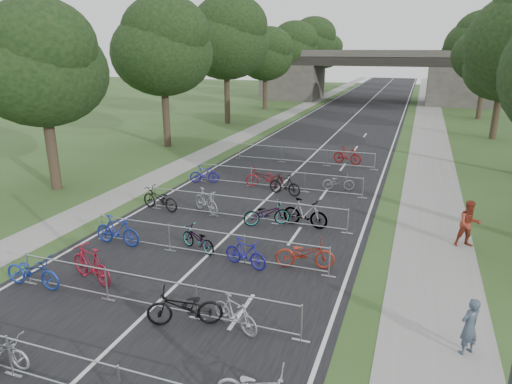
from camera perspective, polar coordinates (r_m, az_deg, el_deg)
road at (r=53.93m, az=12.24°, el=9.34°), size 11.00×140.00×0.01m
sidewalk_right at (r=53.48m, az=20.83°, el=8.53°), size 3.00×140.00×0.01m
sidewalk_left at (r=55.40m, az=4.43°, el=9.89°), size 2.00×140.00×0.01m
lane_markings at (r=53.93m, az=12.24°, el=9.33°), size 0.12×140.00×0.00m
overpass_bridge at (r=68.42m, az=14.23°, el=13.87°), size 31.00×8.00×7.05m
tree_left_0 at (r=26.35m, az=-25.29°, el=13.92°), size 6.72×6.72×10.25m
tree_left_1 at (r=35.92m, az=-11.56°, el=17.08°), size 7.56×7.56×11.53m
tree_left_2 at (r=46.64m, az=-3.68°, el=18.45°), size 8.40×8.40×12.81m
tree_right_2 at (r=43.34m, az=28.69°, el=13.59°), size 6.16×6.16×9.39m
tree_left_3 at (r=57.87m, az=1.24°, el=16.71°), size 6.72×6.72×10.25m
tree_right_3 at (r=55.22m, az=27.10°, el=15.28°), size 7.17×7.17×10.93m
tree_left_4 at (r=69.35m, az=4.55°, el=17.50°), size 7.56×7.56×11.53m
tree_right_4 at (r=67.16m, az=26.06°, el=16.36°), size 8.18×8.18×12.47m
tree_left_5 at (r=80.99m, az=6.92°, el=18.03°), size 8.40×8.40×12.81m
tree_right_5 at (r=79.13m, az=25.04°, el=15.00°), size 6.16×6.16×9.39m
tree_left_6 at (r=92.72m, az=8.64°, el=16.90°), size 6.72×6.72×10.25m
tree_right_6 at (r=91.09m, az=24.54°, el=15.83°), size 7.17×7.17×10.93m
barrier_row_1 at (r=11.81m, az=-23.06°, el=-19.88°), size 9.70×0.08×1.10m
barrier_row_2 at (r=14.13m, az=-13.13°, el=-12.20°), size 9.70×0.08×1.10m
barrier_row_3 at (r=17.06m, az=-6.28°, el=-6.39°), size 9.70×0.08×1.10m
barrier_row_4 at (r=20.46m, az=-1.43°, el=-2.11°), size 9.70×0.08×1.10m
barrier_row_5 at (r=24.96m, az=2.70°, el=1.56°), size 9.70×0.08×1.10m
barrier_row_6 at (r=30.57m, az=6.02°, el=4.49°), size 9.70×0.08×1.10m
bike_5 at (r=13.29m, az=-29.09°, el=-16.81°), size 1.67×0.62×0.87m
bike_8 at (r=16.60m, az=-26.15°, el=-8.94°), size 2.10×0.78×1.09m
bike_9 at (r=16.18m, az=-19.93°, el=-8.47°), size 2.18×1.23×1.26m
bike_10 at (r=13.22m, az=-8.92°, el=-14.09°), size 2.25×1.51×1.12m
bike_11 at (r=12.95m, az=-2.63°, el=-14.90°), size 1.72×1.10×1.00m
bike_12 at (r=18.73m, az=-16.94°, el=-4.64°), size 2.02×0.62×1.21m
bike_13 at (r=17.61m, az=-7.30°, el=-5.89°), size 1.90×1.29×0.94m
bike_14 at (r=16.23m, az=-1.33°, el=-7.67°), size 1.82×0.93×1.05m
bike_15 at (r=16.24m, az=6.15°, el=-7.68°), size 2.19×1.22×1.09m
bike_16 at (r=22.20m, az=-11.94°, el=-0.86°), size 2.22×1.16×1.11m
bike_17 at (r=21.44m, az=-6.25°, el=-1.17°), size 1.93×1.50×1.16m
bike_18 at (r=19.89m, az=1.36°, el=-2.73°), size 2.13×1.63×1.08m
bike_19 at (r=19.81m, az=6.17°, el=-2.66°), size 2.13×0.91×1.24m
bike_20 at (r=26.30m, az=-6.44°, el=2.22°), size 1.76×0.99×1.02m
bike_21 at (r=25.32m, az=1.05°, el=1.81°), size 2.20×1.18×1.10m
bike_22 at (r=24.01m, az=3.62°, el=0.92°), size 1.94×0.99×1.12m
bike_23 at (r=25.21m, az=10.28°, el=1.22°), size 1.81×0.97×0.90m
bike_27 at (r=31.01m, az=11.35°, el=4.51°), size 2.02×0.97×1.17m
pedestrian_a at (r=13.07m, az=25.11°, el=-15.00°), size 0.67×0.66×1.55m
pedestrian_b at (r=19.50m, az=25.08°, el=-3.66°), size 1.08×0.95×1.87m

